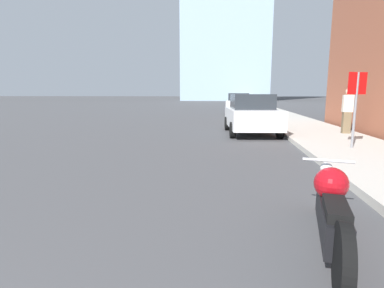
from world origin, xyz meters
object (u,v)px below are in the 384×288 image
Objects in this scene: parked_car_silver at (239,104)px; pedestrian at (347,110)px; parked_car_white at (251,114)px; motorcycle at (332,209)px; stop_sign at (356,97)px.

pedestrian is at bearing -71.62° from parked_car_silver.
parked_car_white is 0.97× the size of parked_car_silver.
parked_car_silver reaches higher than parked_car_white.
parked_car_white is 12.18m from parked_car_silver.
parked_car_white reaches higher than motorcycle.
pedestrian is (1.01, 3.30, -0.55)m from stop_sign.
stop_sign is at bearing -60.92° from parked_car_white.
stop_sign is 3.49m from pedestrian.
motorcycle is 9.39m from parked_car_white.
motorcycle is 9.53m from pedestrian.
pedestrian is at bearing 81.50° from motorcycle.
pedestrian is at bearing -12.86° from parked_car_white.
motorcycle is 1.38× the size of pedestrian.
parked_car_white is 2.48× the size of pedestrian.
parked_car_silver is at bearing 103.25° from motorcycle.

